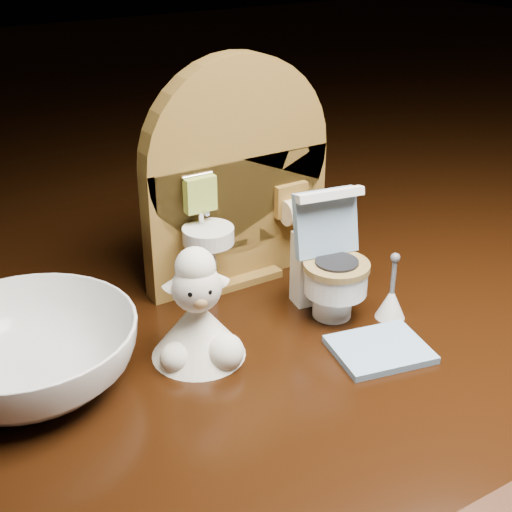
# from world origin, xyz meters

# --- Properties ---
(backdrop_panel) EXTENTS (0.13, 0.05, 0.15)m
(backdrop_panel) POSITION_xyz_m (-0.00, 0.06, 0.07)
(backdrop_panel) COLOR brown
(backdrop_panel) RESTS_ON ground
(toy_toilet) EXTENTS (0.04, 0.05, 0.08)m
(toy_toilet) POSITION_xyz_m (0.02, -0.00, 0.03)
(toy_toilet) COLOR white
(toy_toilet) RESTS_ON ground
(bath_mat) EXTENTS (0.06, 0.05, 0.00)m
(bath_mat) POSITION_xyz_m (0.02, -0.06, 0.00)
(bath_mat) COLOR #7CA1C1
(bath_mat) RESTS_ON ground
(toilet_brush) EXTENTS (0.02, 0.02, 0.04)m
(toilet_brush) POSITION_xyz_m (0.05, -0.03, 0.01)
(toilet_brush) COLOR white
(toilet_brush) RESTS_ON ground
(plush_lamb) EXTENTS (0.05, 0.05, 0.07)m
(plush_lamb) POSITION_xyz_m (-0.07, -0.01, 0.02)
(plush_lamb) COLOR white
(plush_lamb) RESTS_ON ground
(ceramic_bowl) EXTENTS (0.15, 0.15, 0.04)m
(ceramic_bowl) POSITION_xyz_m (-0.16, 0.02, 0.02)
(ceramic_bowl) COLOR white
(ceramic_bowl) RESTS_ON ground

